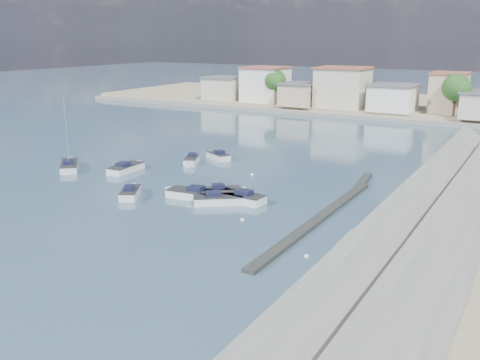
# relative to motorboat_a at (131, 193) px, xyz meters

# --- Properties ---
(ground) EXTENTS (400.00, 400.00, 0.00)m
(ground) POSITION_rel_motorboat_a_xyz_m (12.69, 32.74, -0.38)
(ground) COLOR #2E445D
(ground) RESTS_ON ground
(seawall_walkway) EXTENTS (5.00, 90.00, 1.80)m
(seawall_walkway) POSITION_rel_motorboat_a_xyz_m (31.19, 5.74, 0.52)
(seawall_walkway) COLOR slate
(seawall_walkway) RESTS_ON ground
(breakwater) EXTENTS (2.00, 31.02, 0.35)m
(breakwater) POSITION_rel_motorboat_a_xyz_m (19.60, 5.43, -0.21)
(breakwater) COLOR black
(breakwater) RESTS_ON ground
(far_shore_land) EXTENTS (160.00, 40.00, 1.40)m
(far_shore_land) POSITION_rel_motorboat_a_xyz_m (12.69, 84.74, 0.32)
(far_shore_land) COLOR gray
(far_shore_land) RESTS_ON ground
(far_shore_quay) EXTENTS (160.00, 2.50, 0.80)m
(far_shore_quay) POSITION_rel_motorboat_a_xyz_m (12.69, 63.74, 0.02)
(far_shore_quay) COLOR slate
(far_shore_quay) RESTS_ON ground
(far_town) EXTENTS (113.01, 12.80, 8.35)m
(far_town) POSITION_rel_motorboat_a_xyz_m (23.41, 69.66, 4.56)
(far_town) COLOR beige
(far_town) RESTS_ON far_shore_land
(shore_trees) EXTENTS (74.56, 38.32, 7.92)m
(shore_trees) POSITION_rel_motorboat_a_xyz_m (21.03, 60.85, 5.84)
(shore_trees) COLOR #38281E
(shore_trees) RESTS_ON ground
(motorboat_a) EXTENTS (3.47, 4.33, 1.48)m
(motorboat_a) POSITION_rel_motorboat_a_xyz_m (0.00, 0.00, 0.00)
(motorboat_a) COLOR white
(motorboat_a) RESTS_ON ground
(motorboat_b) EXTENTS (4.12, 3.86, 1.48)m
(motorboat_b) POSITION_rel_motorboat_a_xyz_m (8.27, 5.04, -0.00)
(motorboat_b) COLOR white
(motorboat_b) RESTS_ON ground
(motorboat_c) EXTENTS (5.91, 2.29, 1.48)m
(motorboat_c) POSITION_rel_motorboat_a_xyz_m (10.39, 4.05, 0.00)
(motorboat_c) COLOR white
(motorboat_c) RESTS_ON ground
(motorboat_d) EXTENTS (5.78, 2.76, 1.48)m
(motorboat_d) POSITION_rel_motorboat_a_xyz_m (5.50, 2.67, -0.00)
(motorboat_d) COLOR white
(motorboat_d) RESTS_ON ground
(motorboat_e) EXTENTS (2.36, 5.70, 1.48)m
(motorboat_e) POSITION_rel_motorboat_a_xyz_m (-7.48, 7.88, -0.00)
(motorboat_e) COLOR white
(motorboat_e) RESTS_ON ground
(motorboat_f) EXTENTS (4.36, 3.32, 1.48)m
(motorboat_f) POSITION_rel_motorboat_a_xyz_m (-1.56, 19.14, -0.00)
(motorboat_f) COLOR white
(motorboat_f) RESTS_ON ground
(motorboat_g) EXTENTS (2.98, 4.25, 1.48)m
(motorboat_g) POSITION_rel_motorboat_a_xyz_m (-2.98, 15.05, 0.00)
(motorboat_g) COLOR white
(motorboat_g) RESTS_ON ground
(motorboat_h) EXTENTS (5.02, 4.42, 1.48)m
(motorboat_h) POSITION_rel_motorboat_a_xyz_m (9.41, 2.51, -0.00)
(motorboat_h) COLOR white
(motorboat_h) RESTS_ON ground
(sailboat) EXTENTS (5.43, 5.50, 9.00)m
(sailboat) POSITION_rel_motorboat_a_xyz_m (-14.58, 5.23, 0.04)
(sailboat) COLOR white
(sailboat) RESTS_ON ground
(mooring_buoys) EXTENTS (19.38, 25.13, 0.38)m
(mooring_buoys) POSITION_rel_motorboat_a_xyz_m (19.77, 6.33, -0.33)
(mooring_buoys) COLOR white
(mooring_buoys) RESTS_ON ground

